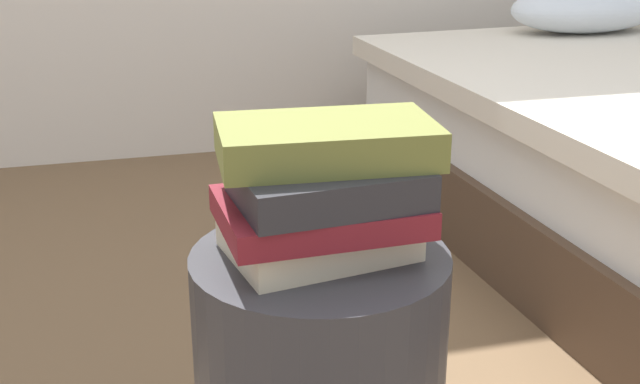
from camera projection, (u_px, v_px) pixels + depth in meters
name	position (u px, v px, depth m)	size (l,w,h in m)	color
book_cream	(316.00, 237.00, 1.10)	(0.23, 0.17, 0.04)	beige
book_maroon	(323.00, 211.00, 1.08)	(0.26, 0.19, 0.04)	maroon
book_charcoal	(329.00, 184.00, 1.05)	(0.23, 0.17, 0.05)	#28282D
book_olive	(327.00, 142.00, 1.06)	(0.28, 0.16, 0.05)	olive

